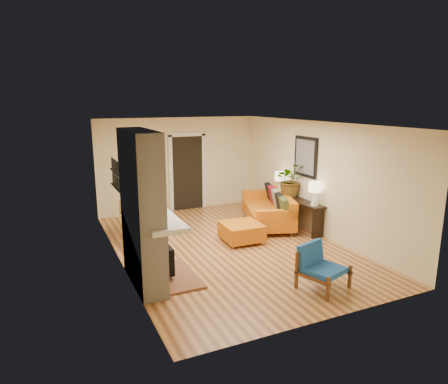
{
  "coord_description": "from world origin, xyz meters",
  "views": [
    {
      "loc": [
        -3.46,
        -7.3,
        3.05
      ],
      "look_at": [
        0.0,
        0.2,
        1.15
      ],
      "focal_mm": 32.0,
      "sensor_mm": 36.0,
      "label": 1
    }
  ],
  "objects_px": {
    "dining_table": "(139,212)",
    "lamp_near": "(315,191)",
    "lamp_far": "(280,180)",
    "console_table": "(296,205)",
    "sofa": "(271,209)",
    "ottoman": "(242,231)",
    "blue_chair": "(319,264)",
    "houseplant": "(291,180)"
  },
  "relations": [
    {
      "from": "dining_table",
      "to": "console_table",
      "type": "height_order",
      "value": "dining_table"
    },
    {
      "from": "houseplant",
      "to": "lamp_far",
      "type": "bearing_deg",
      "value": 88.79
    },
    {
      "from": "lamp_near",
      "to": "lamp_far",
      "type": "relative_size",
      "value": 1.0
    },
    {
      "from": "ottoman",
      "to": "lamp_far",
      "type": "bearing_deg",
      "value": 33.1
    },
    {
      "from": "console_table",
      "to": "ottoman",
      "type": "bearing_deg",
      "value": -168.31
    },
    {
      "from": "ottoman",
      "to": "lamp_near",
      "type": "relative_size",
      "value": 1.59
    },
    {
      "from": "console_table",
      "to": "lamp_near",
      "type": "bearing_deg",
      "value": -90.0
    },
    {
      "from": "sofa",
      "to": "lamp_far",
      "type": "relative_size",
      "value": 4.45
    },
    {
      "from": "blue_chair",
      "to": "dining_table",
      "type": "relative_size",
      "value": 0.5
    },
    {
      "from": "lamp_far",
      "to": "dining_table",
      "type": "bearing_deg",
      "value": 178.04
    },
    {
      "from": "dining_table",
      "to": "ottoman",
      "type": "bearing_deg",
      "value": -31.71
    },
    {
      "from": "blue_chair",
      "to": "lamp_near",
      "type": "xyz_separation_m",
      "value": [
        1.51,
        2.13,
        0.67
      ]
    },
    {
      "from": "dining_table",
      "to": "lamp_near",
      "type": "bearing_deg",
      "value": -23.1
    },
    {
      "from": "console_table",
      "to": "blue_chair",
      "type": "bearing_deg",
      "value": -118.12
    },
    {
      "from": "sofa",
      "to": "dining_table",
      "type": "xyz_separation_m",
      "value": [
        -3.24,
        0.34,
        0.23
      ]
    },
    {
      "from": "blue_chair",
      "to": "console_table",
      "type": "bearing_deg",
      "value": 61.88
    },
    {
      "from": "ottoman",
      "to": "console_table",
      "type": "bearing_deg",
      "value": 11.69
    },
    {
      "from": "ottoman",
      "to": "houseplant",
      "type": "bearing_deg",
      "value": 20.42
    },
    {
      "from": "console_table",
      "to": "lamp_far",
      "type": "bearing_deg",
      "value": 90.0
    },
    {
      "from": "dining_table",
      "to": "console_table",
      "type": "bearing_deg",
      "value": -13.43
    },
    {
      "from": "sofa",
      "to": "ottoman",
      "type": "xyz_separation_m",
      "value": [
        -1.27,
        -0.88,
        -0.14
      ]
    },
    {
      "from": "sofa",
      "to": "dining_table",
      "type": "bearing_deg",
      "value": 174.0
    },
    {
      "from": "sofa",
      "to": "lamp_near",
      "type": "bearing_deg",
      "value": -71.67
    },
    {
      "from": "sofa",
      "to": "blue_chair",
      "type": "relative_size",
      "value": 2.74
    },
    {
      "from": "dining_table",
      "to": "lamp_near",
      "type": "distance_m",
      "value": 3.99
    },
    {
      "from": "dining_table",
      "to": "houseplant",
      "type": "bearing_deg",
      "value": -9.32
    },
    {
      "from": "dining_table",
      "to": "console_table",
      "type": "xyz_separation_m",
      "value": [
        3.65,
        -0.87,
        -0.03
      ]
    },
    {
      "from": "ottoman",
      "to": "dining_table",
      "type": "relative_size",
      "value": 0.48
    },
    {
      "from": "ottoman",
      "to": "console_table",
      "type": "distance_m",
      "value": 1.74
    },
    {
      "from": "dining_table",
      "to": "blue_chair",
      "type": "bearing_deg",
      "value": -59.9
    },
    {
      "from": "console_table",
      "to": "houseplant",
      "type": "height_order",
      "value": "houseplant"
    },
    {
      "from": "sofa",
      "to": "lamp_near",
      "type": "distance_m",
      "value": 1.45
    },
    {
      "from": "blue_chair",
      "to": "lamp_far",
      "type": "bearing_deg",
      "value": 67.09
    },
    {
      "from": "lamp_far",
      "to": "console_table",
      "type": "bearing_deg",
      "value": -90.0
    },
    {
      "from": "console_table",
      "to": "lamp_far",
      "type": "relative_size",
      "value": 3.43
    },
    {
      "from": "lamp_near",
      "to": "lamp_far",
      "type": "xyz_separation_m",
      "value": [
        0.0,
        1.43,
        0.0
      ]
    },
    {
      "from": "sofa",
      "to": "ottoman",
      "type": "distance_m",
      "value": 1.55
    },
    {
      "from": "console_table",
      "to": "lamp_near",
      "type": "height_order",
      "value": "lamp_near"
    },
    {
      "from": "dining_table",
      "to": "lamp_far",
      "type": "height_order",
      "value": "lamp_far"
    },
    {
      "from": "ottoman",
      "to": "houseplant",
      "type": "relative_size",
      "value": 1.01
    },
    {
      "from": "blue_chair",
      "to": "houseplant",
      "type": "distance_m",
      "value": 3.52
    },
    {
      "from": "sofa",
      "to": "console_table",
      "type": "relative_size",
      "value": 1.3
    }
  ]
}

